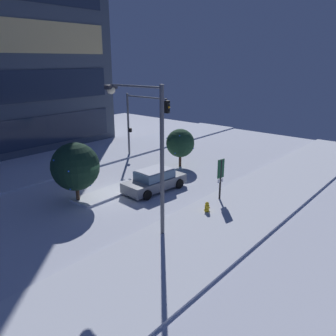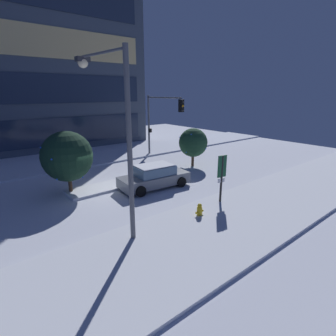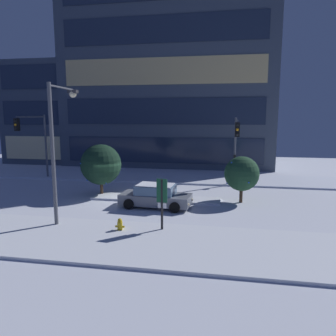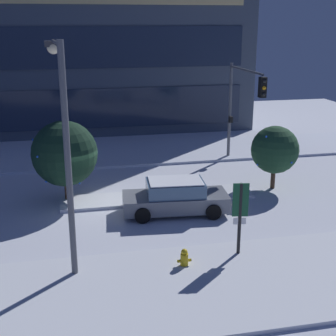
% 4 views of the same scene
% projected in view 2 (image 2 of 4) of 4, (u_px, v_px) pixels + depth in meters
% --- Properties ---
extents(ground, '(52.00, 52.00, 0.00)m').
position_uv_depth(ground, '(96.00, 191.00, 16.27)').
color(ground, silver).
extents(curb_strip_near, '(52.00, 5.20, 0.14)m').
position_uv_depth(curb_strip_near, '(179.00, 245.00, 10.35)').
color(curb_strip_near, silver).
rests_on(curb_strip_near, ground).
extents(curb_strip_far, '(52.00, 5.20, 0.14)m').
position_uv_depth(curb_strip_far, '(57.00, 164.00, 22.14)').
color(curb_strip_far, silver).
rests_on(curb_strip_far, ground).
extents(median_strip, '(9.00, 1.80, 0.14)m').
position_uv_depth(median_strip, '(134.00, 180.00, 17.97)').
color(median_strip, silver).
rests_on(median_strip, ground).
extents(car_near, '(4.70, 2.30, 1.49)m').
position_uv_depth(car_near, '(154.00, 177.00, 16.64)').
color(car_near, slate).
rests_on(car_near, ground).
extents(traffic_light_corner_far_right, '(0.32, 5.02, 5.67)m').
position_uv_depth(traffic_light_corner_far_right, '(161.00, 115.00, 23.22)').
color(traffic_light_corner_far_right, '#565960').
rests_on(traffic_light_corner_far_right, ground).
extents(street_lamp_arched, '(0.65, 3.44, 7.47)m').
position_uv_depth(street_lamp_arched, '(114.00, 118.00, 10.09)').
color(street_lamp_arched, '#565960').
rests_on(street_lamp_arched, ground).
extents(fire_hydrant, '(0.48, 0.26, 0.74)m').
position_uv_depth(fire_hydrant, '(199.00, 211.00, 12.66)').
color(fire_hydrant, gold).
rests_on(fire_hydrant, ground).
extents(parking_info_sign, '(0.55, 0.15, 2.73)m').
position_uv_depth(parking_info_sign, '(222.00, 174.00, 13.86)').
color(parking_info_sign, black).
rests_on(parking_info_sign, ground).
extents(decorated_tree_median, '(2.33, 2.33, 3.15)m').
position_uv_depth(decorated_tree_median, '(193.00, 143.00, 21.16)').
color(decorated_tree_median, '#473323').
rests_on(decorated_tree_median, ground).
extents(decorated_tree_left_of_median, '(2.95, 2.95, 3.78)m').
position_uv_depth(decorated_tree_left_of_median, '(67.00, 156.00, 15.19)').
color(decorated_tree_left_of_median, '#473323').
rests_on(decorated_tree_left_of_median, ground).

